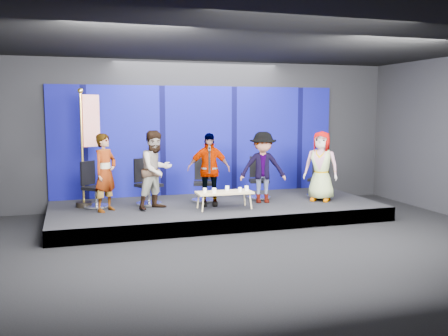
% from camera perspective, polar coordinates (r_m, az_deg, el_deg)
% --- Properties ---
extents(ground, '(10.00, 10.00, 0.00)m').
position_cam_1_polar(ground, '(8.67, 3.81, -9.02)').
color(ground, black).
rests_on(ground, ground).
extents(room_walls, '(10.02, 8.02, 3.51)m').
position_cam_1_polar(room_walls, '(8.34, 3.94, 7.26)').
color(room_walls, black).
rests_on(room_walls, ground).
extents(riser, '(7.00, 3.00, 0.30)m').
position_cam_1_polar(riser, '(10.94, -0.93, -4.88)').
color(riser, black).
rests_on(riser, ground).
extents(backdrop, '(7.00, 0.08, 2.60)m').
position_cam_1_polar(backdrop, '(12.13, -2.89, 3.18)').
color(backdrop, '#070754').
rests_on(backdrop, riser).
extents(chair_a, '(0.77, 0.77, 0.97)m').
position_cam_1_polar(chair_a, '(10.78, -14.59, -2.73)').
color(chair_a, silver).
rests_on(chair_a, riser).
extents(panelist_a, '(0.67, 0.67, 1.57)m').
position_cam_1_polar(panelist_a, '(10.28, -13.40, -0.52)').
color(panelist_a, black).
rests_on(panelist_a, riser).
extents(chair_b, '(0.77, 0.77, 1.00)m').
position_cam_1_polar(chair_b, '(10.86, -8.76, -2.47)').
color(chair_b, silver).
rests_on(chair_b, riser).
extents(panelist_b, '(0.99, 0.93, 1.62)m').
position_cam_1_polar(panelist_b, '(10.33, -7.78, -0.22)').
color(panelist_b, black).
rests_on(panelist_b, riser).
extents(chair_c, '(0.66, 0.66, 0.96)m').
position_cam_1_polar(chair_c, '(11.16, -2.38, -2.21)').
color(chair_c, silver).
rests_on(chair_c, riser).
extents(panelist_c, '(0.98, 0.60, 1.55)m').
position_cam_1_polar(panelist_c, '(10.62, -1.76, -0.16)').
color(panelist_c, black).
rests_on(panelist_c, riser).
extents(chair_d, '(0.66, 0.66, 0.96)m').
position_cam_1_polar(chair_d, '(11.53, 3.99, -1.93)').
color(chair_d, silver).
rests_on(chair_d, riser).
extents(panelist_d, '(1.12, 0.82, 1.56)m').
position_cam_1_polar(panelist_d, '(10.98, 4.46, 0.07)').
color(panelist_d, black).
rests_on(panelist_d, riser).
extents(chair_e, '(0.77, 0.77, 0.97)m').
position_cam_1_polar(chair_e, '(11.93, 10.80, -1.74)').
color(chair_e, silver).
rests_on(chair_e, riser).
extents(panelist_e, '(0.91, 0.88, 1.57)m').
position_cam_1_polar(panelist_e, '(11.37, 11.03, 0.21)').
color(panelist_e, black).
rests_on(panelist_e, riser).
extents(coffee_table, '(1.17, 0.51, 0.36)m').
position_cam_1_polar(coffee_table, '(10.32, 0.04, -2.87)').
color(coffee_table, tan).
rests_on(coffee_table, riser).
extents(mug_a, '(0.08, 0.08, 0.09)m').
position_cam_1_polar(mug_a, '(10.23, -2.21, -2.54)').
color(mug_a, white).
rests_on(mug_a, coffee_table).
extents(mug_b, '(0.09, 0.09, 0.10)m').
position_cam_1_polar(mug_b, '(10.13, -1.13, -2.59)').
color(mug_b, white).
rests_on(mug_b, coffee_table).
extents(mug_c, '(0.08, 0.08, 0.10)m').
position_cam_1_polar(mug_c, '(10.46, 0.36, -2.31)').
color(mug_c, white).
rests_on(mug_c, coffee_table).
extents(mug_d, '(0.07, 0.07, 0.09)m').
position_cam_1_polar(mug_d, '(10.33, 1.83, -2.46)').
color(mug_d, white).
rests_on(mug_d, coffee_table).
extents(mug_e, '(0.08, 0.08, 0.10)m').
position_cam_1_polar(mug_e, '(10.48, 2.60, -2.30)').
color(mug_e, white).
rests_on(mug_e, coffee_table).
extents(flag_stand, '(0.54, 0.37, 2.49)m').
position_cam_1_polar(flag_stand, '(10.84, -15.31, 2.62)').
color(flag_stand, black).
rests_on(flag_stand, riser).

